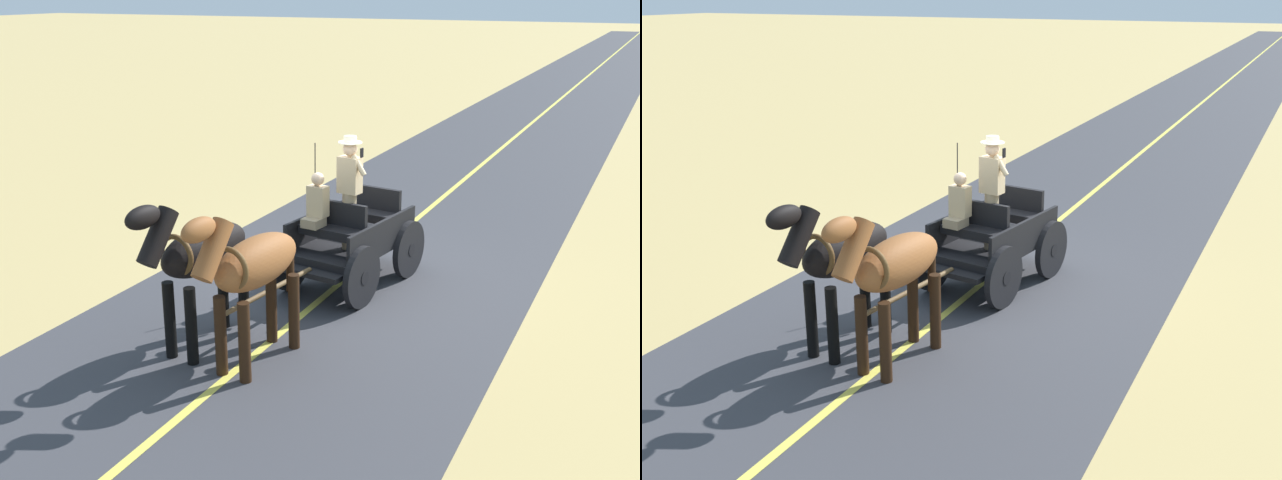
{
  "view_description": "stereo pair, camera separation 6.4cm",
  "coord_description": "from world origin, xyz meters",
  "views": [
    {
      "loc": [
        -4.62,
        11.01,
        4.62
      ],
      "look_at": [
        -0.14,
        1.45,
        1.1
      ],
      "focal_mm": 42.78,
      "sensor_mm": 36.0,
      "label": 1
    },
    {
      "loc": [
        -4.68,
        10.98,
        4.62
      ],
      "look_at": [
        -0.14,
        1.45,
        1.1
      ],
      "focal_mm": 42.78,
      "sensor_mm": 36.0,
      "label": 2
    }
  ],
  "objects": [
    {
      "name": "road_centre_stripe",
      "position": [
        0.0,
        0.0,
        0.01
      ],
      "size": [
        0.12,
        160.0,
        0.0
      ],
      "primitive_type": "cube",
      "color": "#DBCC4C",
      "rests_on": "road_surface"
    },
    {
      "name": "road_surface",
      "position": [
        0.0,
        0.0,
        0.0
      ],
      "size": [
        6.01,
        160.0,
        0.01
      ],
      "primitive_type": "cube",
      "color": "#38383D",
      "rests_on": "ground"
    },
    {
      "name": "ground_plane",
      "position": [
        0.0,
        0.0,
        0.0
      ],
      "size": [
        200.0,
        200.0,
        0.0
      ],
      "primitive_type": "plane",
      "color": "tan"
    },
    {
      "name": "horse_off_side",
      "position": [
        0.73,
        3.27,
        1.32
      ],
      "size": [
        0.74,
        2.14,
        2.21
      ],
      "color": "black",
      "rests_on": "ground"
    },
    {
      "name": "horse_drawn_carriage",
      "position": [
        -0.13,
        0.33,
        0.82
      ],
      "size": [
        1.75,
        4.51,
        2.5
      ],
      "color": "black",
      "rests_on": "ground"
    },
    {
      "name": "horse_near_side",
      "position": [
        -0.12,
        3.39,
        1.32
      ],
      "size": [
        0.73,
        2.14,
        2.21
      ],
      "color": "brown",
      "rests_on": "ground"
    }
  ]
}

